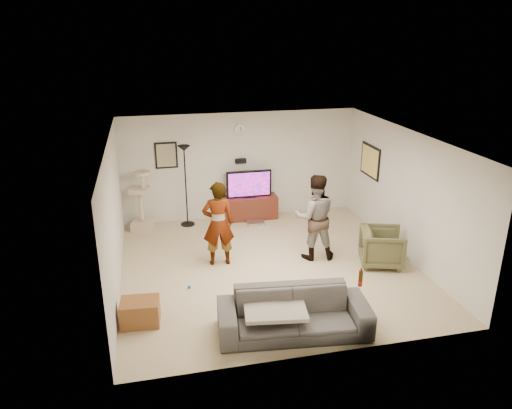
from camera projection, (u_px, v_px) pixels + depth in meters
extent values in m
cube|color=tan|center=(269.00, 266.00, 9.32)|extent=(5.50, 5.50, 0.02)
cube|color=silver|center=(270.00, 137.00, 8.46)|extent=(5.50, 5.50, 0.02)
cube|color=beige|center=(240.00, 166.00, 11.41)|extent=(5.50, 0.04, 2.50)
cube|color=beige|center=(321.00, 275.00, 6.37)|extent=(5.50, 0.04, 2.50)
cube|color=beige|center=(114.00, 217.00, 8.32)|extent=(0.04, 5.50, 2.50)
cube|color=beige|center=(406.00, 194.00, 9.47)|extent=(0.04, 5.50, 2.50)
cylinder|color=silver|center=(240.00, 130.00, 11.09)|extent=(0.26, 0.04, 0.26)
cube|color=black|center=(241.00, 161.00, 11.31)|extent=(0.25, 0.10, 0.10)
cube|color=gray|center=(166.00, 155.00, 10.91)|extent=(0.42, 0.03, 0.52)
cube|color=#E4C85F|center=(370.00, 161.00, 10.84)|extent=(0.03, 0.78, 0.62)
cube|color=#4A1C13|center=(249.00, 208.00, 11.55)|extent=(1.32, 0.45, 0.55)
cube|color=#B6B6B6|center=(255.00, 223.00, 11.29)|extent=(0.40, 0.30, 0.07)
cube|color=black|center=(249.00, 184.00, 11.35)|extent=(1.06, 0.08, 0.63)
cube|color=#E21A71|center=(249.00, 184.00, 11.31)|extent=(0.98, 0.01, 0.56)
cylinder|color=black|center=(186.00, 186.00, 10.96)|extent=(0.32, 0.32, 1.87)
cube|color=#C6B196|center=(141.00, 200.00, 10.79)|extent=(0.54, 0.54, 1.38)
imported|color=#AFAFAF|center=(218.00, 224.00, 9.16)|extent=(0.62, 0.42, 1.65)
imported|color=navy|center=(315.00, 217.00, 9.40)|extent=(0.91, 0.76, 1.71)
imported|color=#494542|center=(294.00, 313.00, 7.20)|extent=(2.33, 1.12, 0.65)
cube|color=#B6A892|center=(275.00, 309.00, 7.10)|extent=(0.99, 0.82, 0.06)
cylinder|color=#391D04|center=(361.00, 278.00, 7.26)|extent=(0.06, 0.06, 0.25)
imported|color=brown|center=(382.00, 247.00, 9.28)|extent=(0.99, 0.98, 0.72)
cube|color=brown|center=(140.00, 312.00, 7.46)|extent=(0.62, 0.49, 0.39)
sphere|color=#156497|center=(189.00, 287.00, 8.51)|extent=(0.06, 0.06, 0.06)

